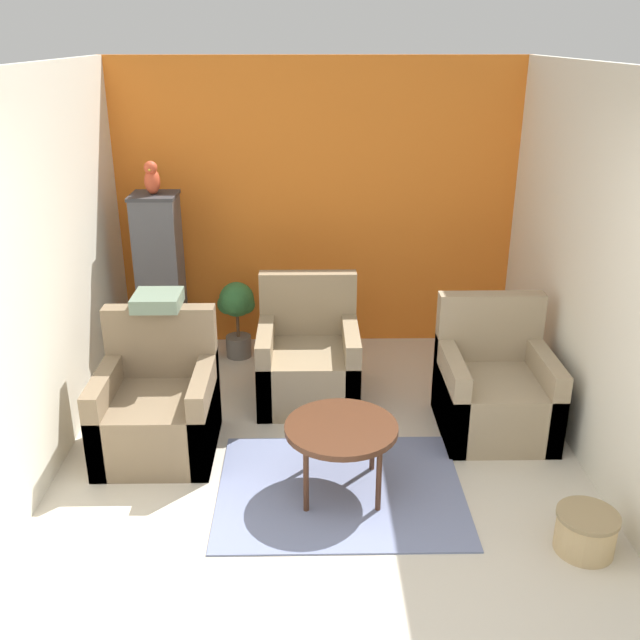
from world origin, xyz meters
TOP-DOWN VIEW (x-y plane):
  - ground_plane at (0.00, 0.00)m, footprint 20.00×20.00m
  - wall_back_accent at (0.00, 3.60)m, footprint 3.76×0.06m
  - wall_left at (-1.85, 1.78)m, footprint 0.06×3.57m
  - wall_right at (1.85, 1.78)m, footprint 0.06×3.57m
  - area_rug at (0.12, 1.06)m, footprint 1.61×1.27m
  - coffee_table at (0.12, 1.06)m, footprint 0.73×0.73m
  - armchair_left at (-1.16, 1.60)m, footprint 0.80×0.82m
  - armchair_right at (1.31, 1.84)m, footprint 0.80×0.82m
  - armchair_middle at (-0.08, 2.38)m, footprint 0.80×0.82m
  - birdcage at (-1.37, 3.06)m, footprint 0.54×0.54m
  - parrot at (-1.37, 3.06)m, footprint 0.13×0.24m
  - potted_plant at (-0.74, 3.19)m, footprint 0.35×0.32m
  - wicker_basket at (1.52, 0.45)m, footprint 0.36×0.36m
  - throw_pillow at (-1.16, 1.90)m, footprint 0.33×0.33m

SIDE VIEW (x-z plane):
  - ground_plane at x=0.00m, z-range 0.00..0.00m
  - area_rug at x=0.12m, z-range 0.00..0.01m
  - wicker_basket at x=1.52m, z-range 0.01..0.26m
  - armchair_left at x=-1.16m, z-range -0.18..0.80m
  - armchair_right at x=1.31m, z-range -0.18..0.80m
  - armchair_middle at x=-0.08m, z-range -0.18..0.80m
  - coffee_table at x=0.12m, z-range 0.20..0.69m
  - potted_plant at x=-0.74m, z-range 0.10..0.82m
  - birdcage at x=-1.37m, z-range -0.05..1.50m
  - throw_pillow at x=-1.16m, z-range 0.98..1.08m
  - wall_back_accent at x=0.00m, z-range 0.00..2.63m
  - wall_left at x=-1.85m, z-range 0.00..2.63m
  - wall_right at x=1.85m, z-range 0.00..2.63m
  - parrot at x=-1.37m, z-range 1.54..1.82m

